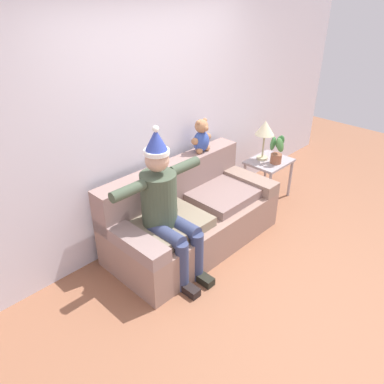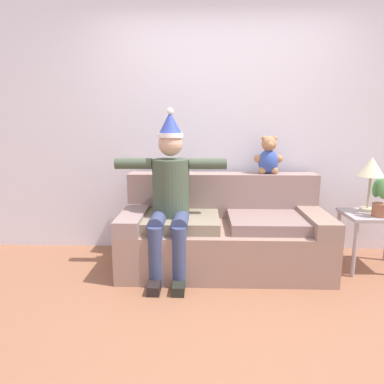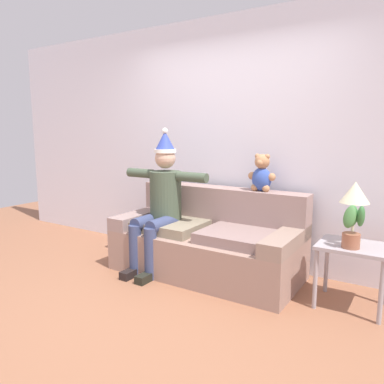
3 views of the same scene
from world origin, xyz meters
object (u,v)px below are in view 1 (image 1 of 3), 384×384
Objects in this scene: person_seated at (166,205)px; teddy_bear at (202,137)px; couch at (190,216)px; potted_plant at (277,150)px; side_table at (269,166)px; table_lamp at (265,130)px.

person_seated is 3.93× the size of teddy_bear.
potted_plant reaches higher than couch.
couch is 1.42m from side_table.
couch is 0.67m from person_seated.
table_lamp is 1.40× the size of potted_plant.
side_table is 0.50m from table_lamp.
side_table is 1.07× the size of table_lamp.
couch is at bearing -178.15° from table_lamp.
teddy_bear is 1.03× the size of potted_plant.
table_lamp is (-0.03, 0.09, 0.49)m from side_table.
couch is at bearing 174.28° from potted_plant.
teddy_bear is at bearing 24.71° from person_seated.
teddy_bear is at bearing 166.38° from table_lamp.
person_seated reaches higher than potted_plant.
teddy_bear is 1.16m from side_table.
teddy_bear is (0.46, 0.27, 0.71)m from couch.
person_seated reaches higher than side_table.
person_seated is 1.89m from table_lamp.
teddy_bear is 0.74× the size of table_lamp.
side_table is at bearing 3.74° from person_seated.
person_seated is 1.08m from teddy_bear.
couch is 0.88m from teddy_bear.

